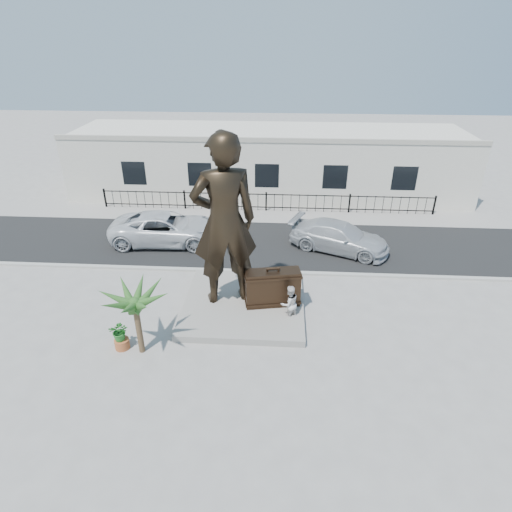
{
  "coord_description": "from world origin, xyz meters",
  "views": [
    {
      "loc": [
        1.01,
        -14.03,
        10.91
      ],
      "look_at": [
        0.0,
        2.0,
        2.3
      ],
      "focal_mm": 30.0,
      "sensor_mm": 36.0,
      "label": 1
    }
  ],
  "objects_px": {
    "car_white": "(166,228)",
    "suitcase": "(273,288)",
    "statue": "(224,222)",
    "tourist": "(289,304)"
  },
  "relations": [
    {
      "from": "car_white",
      "to": "suitcase",
      "type": "bearing_deg",
      "value": -137.65
    },
    {
      "from": "statue",
      "to": "tourist",
      "type": "bearing_deg",
      "value": 142.04
    },
    {
      "from": "suitcase",
      "to": "statue",
      "type": "bearing_deg",
      "value": 159.88
    },
    {
      "from": "suitcase",
      "to": "car_white",
      "type": "relative_size",
      "value": 0.37
    },
    {
      "from": "statue",
      "to": "car_white",
      "type": "relative_size",
      "value": 1.19
    },
    {
      "from": "suitcase",
      "to": "tourist",
      "type": "bearing_deg",
      "value": -54.91
    },
    {
      "from": "suitcase",
      "to": "tourist",
      "type": "relative_size",
      "value": 1.41
    },
    {
      "from": "tourist",
      "to": "car_white",
      "type": "height_order",
      "value": "car_white"
    },
    {
      "from": "statue",
      "to": "tourist",
      "type": "height_order",
      "value": "statue"
    },
    {
      "from": "suitcase",
      "to": "tourist",
      "type": "distance_m",
      "value": 1.05
    }
  ]
}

